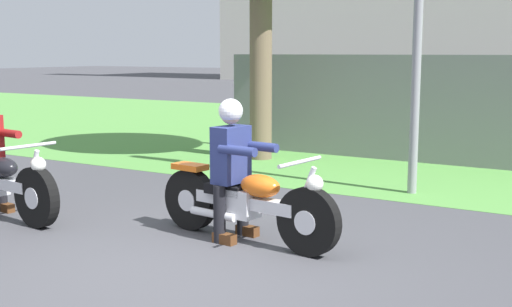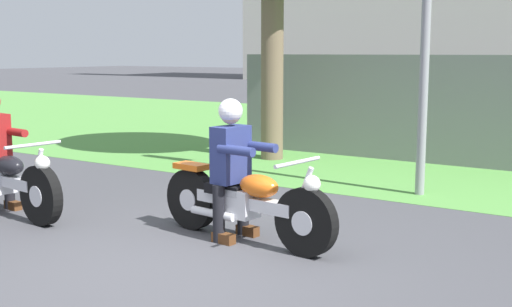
{
  "view_description": "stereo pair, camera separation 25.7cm",
  "coord_description": "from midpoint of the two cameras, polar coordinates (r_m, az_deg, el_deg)",
  "views": [
    {
      "loc": [
        3.45,
        -4.16,
        1.85
      ],
      "look_at": [
        0.12,
        1.35,
        0.85
      ],
      "focal_mm": 46.2,
      "sensor_mm": 36.0,
      "label": 1
    },
    {
      "loc": [
        3.67,
        -4.03,
        1.85
      ],
      "look_at": [
        0.12,
        1.35,
        0.85
      ],
      "focal_mm": 46.2,
      "sensor_mm": 36.0,
      "label": 2
    }
  ],
  "objects": [
    {
      "name": "rider_lead",
      "position": [
        6.46,
        -3.19,
        -0.4
      ],
      "size": [
        0.58,
        0.5,
        1.4
      ],
      "rotation": [
        0.0,
        0.0,
        -0.12
      ],
      "color": "black",
      "rests_on": "ground"
    },
    {
      "name": "grass_verge",
      "position": [
        14.27,
        16.4,
        1.01
      ],
      "size": [
        60.0,
        12.0,
        0.01
      ],
      "primitive_type": "cube",
      "color": "#549342",
      "rests_on": "ground"
    },
    {
      "name": "fence_segment",
      "position": [
        11.35,
        12.52,
        3.8
      ],
      "size": [
        7.0,
        0.06,
        1.8
      ],
      "primitive_type": "cube",
      "color": "slate",
      "rests_on": "ground"
    },
    {
      "name": "ground",
      "position": [
        5.73,
        -9.5,
        -10.13
      ],
      "size": [
        120.0,
        120.0,
        0.0
      ],
      "primitive_type": "plane",
      "color": "#424247"
    },
    {
      "name": "motorcycle_lead",
      "position": [
        6.43,
        -2.04,
        -4.29
      ],
      "size": [
        2.11,
        0.66,
        0.88
      ],
      "rotation": [
        0.0,
        0.0,
        -0.12
      ],
      "color": "black",
      "rests_on": "ground"
    }
  ]
}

